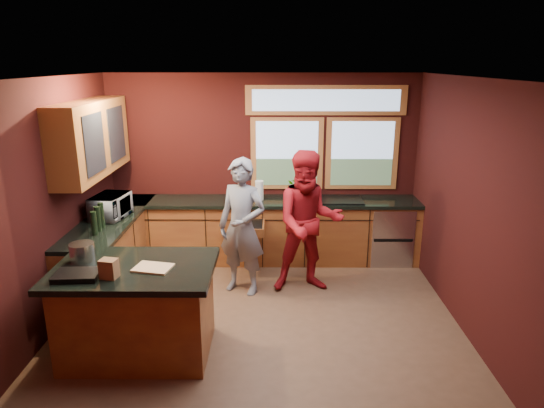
{
  "coord_description": "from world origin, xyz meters",
  "views": [
    {
      "loc": [
        0.17,
        -5.02,
        2.86
      ],
      "look_at": [
        0.14,
        0.4,
        1.25
      ],
      "focal_mm": 32.0,
      "sensor_mm": 36.0,
      "label": 1
    }
  ],
  "objects_px": {
    "island": "(138,310)",
    "stock_pot": "(82,252)",
    "cutting_board": "(153,268)",
    "person_grey": "(242,227)",
    "person_red": "(309,222)"
  },
  "relations": [
    {
      "from": "stock_pot",
      "to": "island",
      "type": "bearing_deg",
      "value": -15.26
    },
    {
      "from": "stock_pot",
      "to": "person_grey",
      "type": "bearing_deg",
      "value": 39.29
    },
    {
      "from": "island",
      "to": "cutting_board",
      "type": "relative_size",
      "value": 4.43
    },
    {
      "from": "person_grey",
      "to": "cutting_board",
      "type": "bearing_deg",
      "value": -92.97
    },
    {
      "from": "person_red",
      "to": "cutting_board",
      "type": "bearing_deg",
      "value": -141.93
    },
    {
      "from": "island",
      "to": "stock_pot",
      "type": "height_order",
      "value": "stock_pot"
    },
    {
      "from": "island",
      "to": "person_grey",
      "type": "bearing_deg",
      "value": 55.29
    },
    {
      "from": "person_grey",
      "to": "person_red",
      "type": "height_order",
      "value": "person_red"
    },
    {
      "from": "person_grey",
      "to": "cutting_board",
      "type": "relative_size",
      "value": 4.96
    },
    {
      "from": "person_grey",
      "to": "stock_pot",
      "type": "relative_size",
      "value": 7.24
    },
    {
      "from": "cutting_board",
      "to": "person_grey",
      "type": "bearing_deg",
      "value": 62.12
    },
    {
      "from": "island",
      "to": "person_red",
      "type": "height_order",
      "value": "person_red"
    },
    {
      "from": "island",
      "to": "stock_pot",
      "type": "xyz_separation_m",
      "value": [
        -0.55,
        0.15,
        0.56
      ]
    },
    {
      "from": "person_red",
      "to": "cutting_board",
      "type": "relative_size",
      "value": 5.21
    },
    {
      "from": "person_grey",
      "to": "person_red",
      "type": "relative_size",
      "value": 0.95
    }
  ]
}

